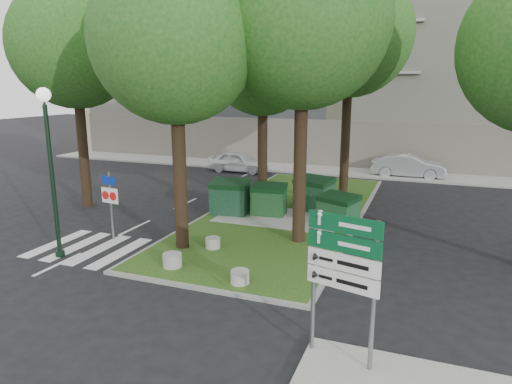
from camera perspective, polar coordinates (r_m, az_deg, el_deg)
The scene contains 24 objects.
ground at distance 13.11m, azimuth -8.87°, elevation -11.56°, with size 120.00×120.00×0.00m, color black.
median_island at distance 19.84m, azimuth 3.88°, elevation -2.59°, with size 6.00×16.00×0.12m, color #224513.
median_kerb at distance 19.84m, azimuth 3.88°, elevation -2.62°, with size 6.30×16.30×0.10m, color gray.
building_sidewalk at distance 29.89m, azimuth 8.90°, elevation 2.67°, with size 42.00×3.00×0.12m, color #999993.
zebra_crossing at distance 16.25m, azimuth -17.87°, elevation -7.05°, with size 5.00×3.00×0.01m, color silver.
apartment_building at distance 36.86m, azimuth 11.94°, elevation 16.92°, with size 41.00×12.00×16.00m, color beige.
tree_median_near_left at distance 14.95m, azimuth -9.79°, elevation 20.18°, with size 5.20×5.20×10.53m.
tree_median_near_right at distance 15.55m, azimuth 6.38°, elevation 22.50°, with size 5.60×5.60×11.46m.
tree_median_mid at distance 20.60m, azimuth 1.16°, elevation 17.46°, with size 4.80×4.80×9.99m.
tree_median_far at distance 22.82m, azimuth 12.01°, elevation 20.16°, with size 5.80×5.80×11.93m.
tree_street_left at distance 21.91m, azimuth -21.63°, elevation 18.09°, with size 5.40×5.40×11.00m.
dumpster_a at distance 19.34m, azimuth -3.28°, elevation -0.65°, with size 1.70×1.29×1.47m.
dumpster_b at distance 19.18m, azimuth 1.62°, elevation -0.97°, with size 1.53×1.16×1.33m.
dumpster_c at distance 20.02m, azimuth 7.27°, elevation -0.26°, with size 1.85×1.54×1.47m.
dumpster_d at distance 17.66m, azimuth 10.23°, elevation -2.42°, with size 1.72×1.51×1.33m.
bollard_left at distance 14.10m, azimuth -10.42°, elevation -8.37°, with size 0.57×0.57×0.41m, color #9F9E9A.
bollard_right at distance 12.79m, azimuth -2.03°, elevation -10.55°, with size 0.52×0.52×0.37m, color #ACABA6.
bollard_mid at distance 15.46m, azimuth -5.42°, elevation -6.34°, with size 0.50×0.50×0.36m, color #9B9A96.
litter_bin at distance 19.41m, azimuth 11.78°, elevation -1.91°, with size 0.42×0.42×0.73m, color gold.
street_lamp at distance 15.56m, azimuth -24.39°, elevation 4.41°, with size 0.43×0.43×5.39m.
traffic_sign_pole at distance 16.99m, azimuth -17.73°, elevation -0.55°, with size 0.75×0.13×2.49m.
directional_sign at distance 8.98m, azimuth 10.90°, elevation -9.01°, with size 1.45×0.42×2.98m.
car_white at distance 29.36m, azimuth -2.21°, elevation 3.82°, with size 1.57×3.90×1.33m, color white.
car_silver at distance 29.03m, azimuth 18.54°, elevation 3.12°, with size 1.50×4.29×1.41m, color #ABADB3.
Camera 1 is at (6.04, -10.27, 5.46)m, focal length 32.00 mm.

